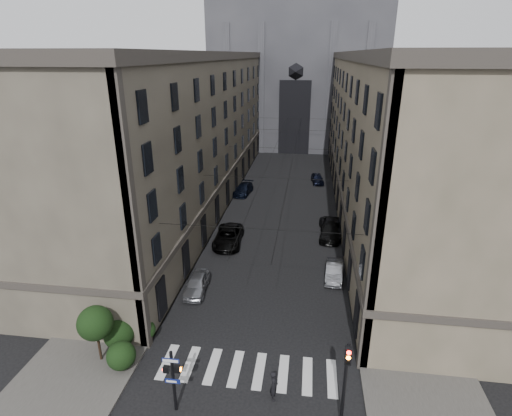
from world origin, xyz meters
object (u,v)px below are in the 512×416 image
at_px(pedestrian_signal_left, 173,377).
at_px(car_left_midnear, 230,232).
at_px(car_left_midfar, 228,237).
at_px(traffic_light_right, 346,374).
at_px(car_right_midnear, 333,227).
at_px(car_right_midfar, 330,231).
at_px(car_left_near, 197,284).
at_px(car_right_near, 334,271).
at_px(pedestrian, 274,385).
at_px(car_right_far, 317,179).
at_px(gothic_tower, 299,58).
at_px(car_left_far, 243,189).

distance_m(pedestrian_signal_left, car_left_midnear, 22.59).
bearing_deg(car_left_midfar, traffic_light_right, -66.17).
bearing_deg(car_right_midnear, traffic_light_right, -98.13).
relative_size(car_right_midnear, car_right_midfar, 1.01).
height_order(traffic_light_right, car_left_near, traffic_light_right).
relative_size(car_left_near, car_right_midfar, 0.83).
relative_size(traffic_light_right, car_right_midfar, 1.02).
relative_size(car_right_near, pedestrian, 2.19).
xyz_separation_m(car_left_near, car_right_midnear, (11.71, 13.29, -0.00)).
xyz_separation_m(car_left_near, car_right_far, (10.18, 31.76, -0.02)).
bearing_deg(car_left_near, pedestrian, -57.44).
height_order(gothic_tower, car_right_midfar, gothic_tower).
height_order(car_left_midfar, pedestrian, pedestrian).
distance_m(pedestrian_signal_left, car_right_far, 44.25).
distance_m(gothic_tower, car_left_far, 40.86).
height_order(car_right_near, pedestrian, pedestrian).
height_order(pedestrian_signal_left, car_right_midnear, pedestrian_signal_left).
bearing_deg(car_right_far, car_left_near, -115.37).
height_order(gothic_tower, car_right_near, gothic_tower).
height_order(gothic_tower, pedestrian, gothic_tower).
relative_size(car_left_near, car_left_midfar, 0.72).
height_order(traffic_light_right, car_right_midfar, traffic_light_right).
distance_m(car_left_near, pedestrian, 12.62).
height_order(pedestrian_signal_left, car_right_far, pedestrian_signal_left).
distance_m(pedestrian_signal_left, car_left_midfar, 20.96).
bearing_deg(car_right_midfar, car_left_midnear, -167.93).
bearing_deg(car_left_midnear, car_right_near, -27.29).
bearing_deg(gothic_tower, car_right_midfar, -83.30).
xyz_separation_m(car_left_midnear, pedestrian, (6.70, -20.99, 0.31)).
relative_size(traffic_light_right, car_right_midnear, 1.01).
relative_size(car_right_near, car_right_midnear, 0.80).
xyz_separation_m(pedestrian_signal_left, car_right_near, (9.39, 15.42, -1.64)).
distance_m(car_left_far, car_right_far, 12.38).
distance_m(traffic_light_right, car_right_far, 43.14).
distance_m(car_left_far, car_right_near, 24.37).
bearing_deg(pedestrian, traffic_light_right, -108.17).
relative_size(pedestrian_signal_left, car_left_midnear, 1.03).
distance_m(car_left_near, car_right_midfar, 16.67).
bearing_deg(gothic_tower, pedestrian_signal_left, -92.74).
height_order(car_left_near, pedestrian, pedestrian).
bearing_deg(car_left_far, car_right_midfar, -40.93).
bearing_deg(car_left_midnear, car_left_near, -87.67).
distance_m(car_right_midnear, car_right_far, 18.53).
bearing_deg(car_left_far, car_left_midfar, -79.13).
distance_m(car_left_midfar, car_right_midfar, 10.99).
relative_size(gothic_tower, car_right_midfar, 11.35).
bearing_deg(car_left_near, gothic_tower, 81.47).
height_order(car_left_near, car_right_midfar, car_right_midfar).
height_order(traffic_light_right, pedestrian, traffic_light_right).
distance_m(car_left_near, car_right_far, 33.35).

